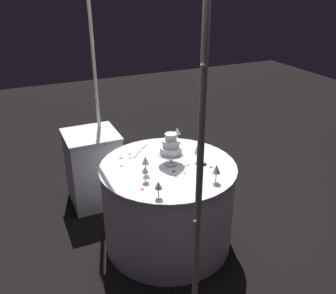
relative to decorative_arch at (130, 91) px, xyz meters
name	(u,v)px	position (x,y,z in m)	size (l,w,h in m)	color
ground_plane	(168,240)	(0.00, -0.31, -1.49)	(12.00, 12.00, 0.00)	black
decorative_arch	(130,91)	(0.00, 0.00, 0.00)	(2.20, 0.06, 2.27)	#B7B29E
main_table	(168,205)	(0.00, -0.31, -1.09)	(1.17, 1.17, 0.79)	white
side_table	(94,168)	(0.95, 0.13, -1.09)	(0.54, 0.54, 0.80)	white
tiered_cake	(171,147)	(0.02, -0.34, -0.53)	(0.22, 0.22, 0.28)	silver
wine_glass_0	(216,170)	(-0.40, -0.53, -0.58)	(0.06, 0.06, 0.15)	silver
wine_glass_1	(197,150)	(-0.03, -0.57, -0.58)	(0.06, 0.06, 0.15)	silver
wine_glass_2	(145,170)	(-0.16, -0.04, -0.60)	(0.06, 0.06, 0.13)	silver
wine_glass_3	(158,186)	(-0.42, -0.04, -0.60)	(0.06, 0.06, 0.14)	silver
wine_glass_4	(177,131)	(0.40, -0.59, -0.58)	(0.07, 0.07, 0.15)	silver
wine_glass_5	(145,161)	(-0.06, -0.08, -0.57)	(0.06, 0.06, 0.17)	silver
cake_knife	(141,149)	(0.39, -0.21, -0.69)	(0.23, 0.22, 0.01)	silver
rose_petal_0	(185,166)	(-0.07, -0.44, -0.69)	(0.02, 0.02, 0.00)	#E02D47
rose_petal_1	(122,166)	(0.16, 0.05, -0.69)	(0.03, 0.02, 0.00)	#E02D47
rose_petal_2	(173,154)	(0.18, -0.44, -0.69)	(0.03, 0.02, 0.00)	#E02D47
rose_petal_3	(197,154)	(0.09, -0.64, -0.69)	(0.04, 0.02, 0.00)	#E02D47
rose_petal_4	(121,158)	(0.30, 0.01, -0.69)	(0.04, 0.03, 0.00)	#E02D47
rose_petal_5	(166,142)	(0.44, -0.49, -0.69)	(0.04, 0.02, 0.00)	#E02D47
rose_petal_6	(130,158)	(0.26, -0.06, -0.69)	(0.03, 0.02, 0.00)	#E02D47
rose_petal_7	(211,167)	(-0.18, -0.63, -0.69)	(0.04, 0.03, 0.00)	#E02D47
rose_petal_8	(184,173)	(-0.18, -0.38, -0.69)	(0.03, 0.02, 0.00)	#E02D47
rose_petal_9	(198,180)	(-0.31, -0.43, -0.69)	(0.04, 0.03, 0.00)	#E02D47
rose_petal_10	(142,189)	(-0.26, 0.03, -0.69)	(0.04, 0.03, 0.00)	#E02D47
rose_petal_11	(176,176)	(-0.19, -0.29, -0.69)	(0.02, 0.02, 0.00)	#E02D47
rose_petal_12	(188,165)	(-0.06, -0.47, -0.69)	(0.03, 0.02, 0.00)	#E02D47
rose_petal_13	(130,154)	(0.34, -0.08, -0.69)	(0.03, 0.02, 0.00)	#E02D47
rose_petal_14	(173,172)	(-0.11, -0.31, -0.69)	(0.04, 0.03, 0.00)	#E02D47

